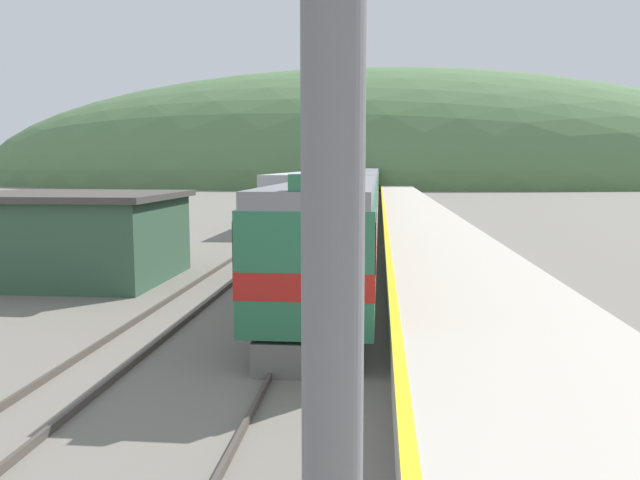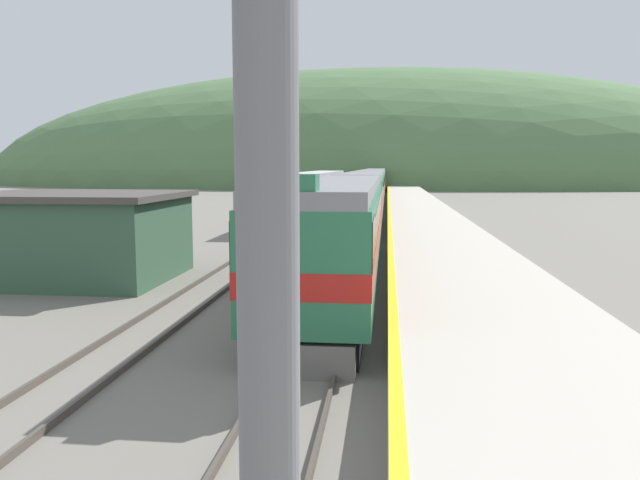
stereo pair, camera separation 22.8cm
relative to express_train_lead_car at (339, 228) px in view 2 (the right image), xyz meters
name	(u,v)px [view 2 (the right image)]	position (x,y,z in m)	size (l,w,h in m)	color
track_main	(370,207)	(0.00, 43.64, -2.12)	(1.52, 180.00, 0.16)	#4C443D
track_siding	(326,207)	(-4.71, 43.64, -2.12)	(1.52, 180.00, 0.16)	#4C443D
platform	(423,220)	(4.52, 23.64, -1.71)	(5.35, 140.00, 0.98)	#BCB5A5
distant_hills	(380,184)	(0.00, 129.51, -2.20)	(195.60, 88.02, 54.07)	#517547
station_shed	(74,236)	(-10.65, 0.27, -0.44)	(8.24, 6.84, 3.48)	#385B42
express_train_lead_car	(339,228)	(0.00, 0.00, 0.00)	(3.01, 21.73, 4.37)	black
carriage_second	(363,198)	(0.00, 22.72, -0.01)	(3.00, 21.48, 4.01)	black
carriage_third	(371,187)	(0.00, 45.07, -0.01)	(3.00, 21.48, 4.01)	black
carriage_fourth	(375,182)	(0.00, 67.43, -0.01)	(3.00, 21.48, 4.01)	black
carriage_fifth	(377,178)	(0.00, 89.78, -0.01)	(3.00, 21.48, 4.01)	black
siding_train	(315,193)	(-4.71, 32.59, -0.17)	(2.90, 33.71, 3.94)	black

